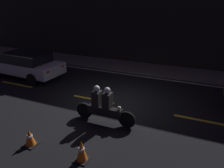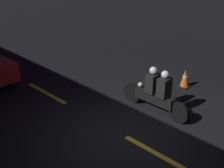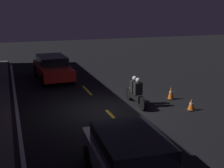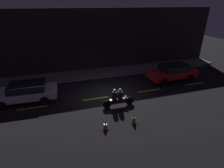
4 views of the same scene
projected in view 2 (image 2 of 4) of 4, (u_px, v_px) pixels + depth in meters
ground_plane at (126, 137)px, 7.93m from camera, size 56.00×56.00×0.00m
lane_dash_c at (158, 154)px, 7.30m from camera, size 2.00×0.14×0.01m
lane_dash_d at (46, 93)px, 10.14m from camera, size 2.00×0.14×0.01m
motorcycle at (157, 92)px, 8.78m from camera, size 2.27×0.36×1.37m
traffic_cone_mid at (185, 78)px, 10.46m from camera, size 0.39×0.39×0.63m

